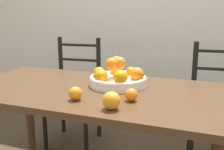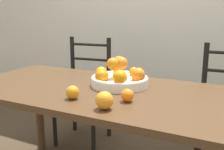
# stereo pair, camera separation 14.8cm
# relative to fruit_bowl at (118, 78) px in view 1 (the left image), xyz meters

# --- Properties ---
(wall_back) EXTENTS (8.00, 0.06, 2.60)m
(wall_back) POSITION_rel_fruit_bowl_xyz_m (-0.13, 1.30, 0.51)
(wall_back) COLOR silver
(wall_back) RESTS_ON ground_plane
(dining_table) EXTENTS (1.61, 0.81, 0.74)m
(dining_table) POSITION_rel_fruit_bowl_xyz_m (-0.13, -0.10, -0.15)
(dining_table) COLOR #4C331E
(dining_table) RESTS_ON ground_plane
(fruit_bowl) EXTENTS (0.35, 0.35, 0.18)m
(fruit_bowl) POSITION_rel_fruit_bowl_xyz_m (0.00, 0.00, 0.00)
(fruit_bowl) COLOR white
(fruit_bowl) RESTS_ON dining_table
(orange_loose_0) EXTENTS (0.08, 0.08, 0.08)m
(orange_loose_0) POSITION_rel_fruit_bowl_xyz_m (0.11, -0.39, -0.01)
(orange_loose_0) COLOR orange
(orange_loose_0) RESTS_ON dining_table
(orange_loose_1) EXTENTS (0.07, 0.07, 0.07)m
(orange_loose_1) POSITION_rel_fruit_bowl_xyz_m (0.16, -0.25, -0.02)
(orange_loose_1) COLOR orange
(orange_loose_1) RESTS_ON dining_table
(orange_loose_2) EXTENTS (0.07, 0.07, 0.07)m
(orange_loose_2) POSITION_rel_fruit_bowl_xyz_m (-0.11, -0.33, -0.02)
(orange_loose_2) COLOR orange
(orange_loose_2) RESTS_ON dining_table
(chair_left) EXTENTS (0.46, 0.44, 0.96)m
(chair_left) POSITION_rel_fruit_bowl_xyz_m (-0.62, 0.56, -0.32)
(chair_left) COLOR black
(chair_left) RESTS_ON ground_plane
(chair_right) EXTENTS (0.45, 0.43, 0.96)m
(chair_right) POSITION_rel_fruit_bowl_xyz_m (0.61, 0.56, -0.32)
(chair_right) COLOR black
(chair_right) RESTS_ON ground_plane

